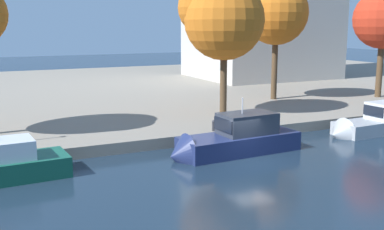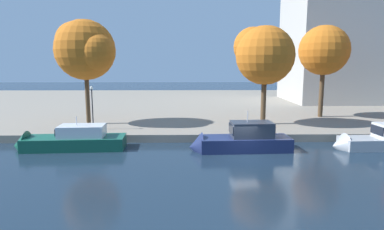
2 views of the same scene
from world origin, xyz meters
name	(u,v)px [view 1 (image 1 of 2)]	position (x,y,z in m)	size (l,w,h in m)	color
ground_plane	(251,161)	(0.00, 0.00, 0.00)	(220.00, 220.00, 0.00)	#192838
dock_promenade	(110,91)	(0.00, 32.60, 0.40)	(120.00, 55.00, 0.81)	gray
motor_yacht_1	(232,143)	(-0.20, 2.00, 0.74)	(9.54, 3.31, 4.78)	navy
motor_yacht_2	(381,124)	(14.00, 2.48, 0.65)	(10.60, 3.02, 4.21)	#9EA3A8
mooring_bollard_0	(257,121)	(4.05, 5.55, 1.25)	(0.30, 0.30, 0.83)	#2D2D33
mooring_bollard_1	(214,125)	(0.23, 5.52, 1.26)	(0.28, 0.28, 0.84)	#2D2D33
mooring_bollard_2	(249,121)	(3.38, 5.61, 1.24)	(0.31, 0.31, 0.80)	#2D2D33
tree_0	(381,18)	(24.27, 12.79, 9.25)	(6.33, 6.33, 11.54)	#4C3823
tree_1	(275,14)	(13.11, 16.41, 9.65)	(6.62, 6.62, 12.28)	#4C3823
tree_3	(220,16)	(3.91, 11.33, 9.29)	(6.99, 7.09, 11.64)	#4C3823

